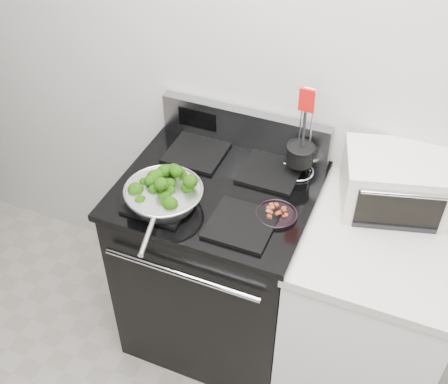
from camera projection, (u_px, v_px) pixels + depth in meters
The scene contains 8 objects.
back_wall at pixel (323, 75), 2.16m from camera, with size 4.00×0.02×2.70m, color silver.
gas_range at pixel (218, 262), 2.58m from camera, with size 0.79×0.69×1.13m.
counter at pixel (365, 313), 2.40m from camera, with size 0.62×0.68×0.92m.
skillet at pixel (164, 195), 2.16m from camera, with size 0.31×0.48×0.07m.
broccoli_pile at pixel (163, 191), 2.15m from camera, with size 0.24×0.24×0.08m, color black, non-canonical shape.
bacon_plate at pixel (276, 212), 2.14m from camera, with size 0.16×0.16×0.04m.
utensil_holder at pixel (300, 159), 2.30m from camera, with size 0.13×0.13×0.41m.
toaster_oven at pixel (395, 182), 2.17m from camera, with size 0.46×0.39×0.23m.
Camera 1 is at (0.38, -0.17, 2.44)m, focal length 45.00 mm.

